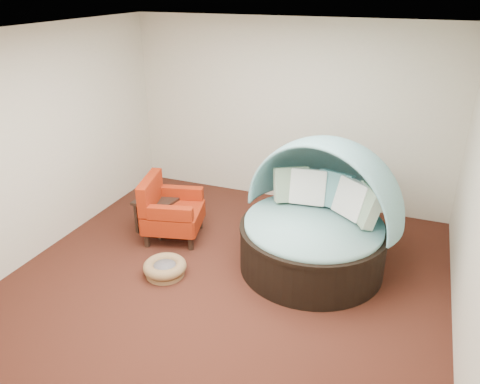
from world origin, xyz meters
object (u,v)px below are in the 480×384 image
(pet_basket, at_px, (165,268))
(red_armchair, at_px, (169,210))
(canopy_daybed, at_px, (319,210))
(side_table, at_px, (157,210))

(pet_basket, xyz_separation_m, red_armchair, (-0.39, 0.84, 0.31))
(canopy_daybed, bearing_deg, red_armchair, -162.61)
(canopy_daybed, height_order, red_armchair, canopy_daybed)
(red_armchair, bearing_deg, side_table, 145.24)
(canopy_daybed, bearing_deg, side_table, -165.28)
(canopy_daybed, height_order, pet_basket, canopy_daybed)
(side_table, bearing_deg, canopy_daybed, -0.75)
(side_table, bearing_deg, red_armchair, -20.79)
(canopy_daybed, distance_m, side_table, 2.32)
(pet_basket, xyz_separation_m, side_table, (-0.65, 0.94, 0.22))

